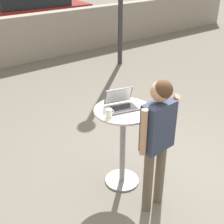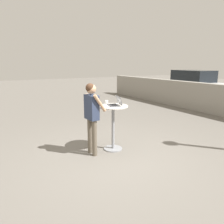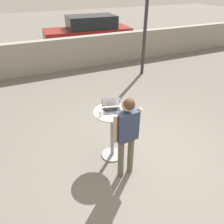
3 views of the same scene
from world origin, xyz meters
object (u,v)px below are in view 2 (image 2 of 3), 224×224
Objects in this scene: cafe_table at (113,121)px; parked_car_further_down at (194,84)px; laptop at (115,103)px; coffee_mug at (107,102)px; standing_person at (92,111)px.

cafe_table is 9.70m from parked_car_further_down.
laptop is at bearing 76.38° from cafe_table.
laptop is 0.27m from coffee_mug.
standing_person is (0.25, -0.52, -0.10)m from coffee_mug.
laptop reaches higher than coffee_mug.
coffee_mug is (-0.24, -0.04, 0.41)m from cafe_table.
standing_person is 0.36× the size of parked_car_further_down.
cafe_table is 0.42m from laptop.
coffee_mug reaches higher than cafe_table.
cafe_table is 9.95× the size of coffee_mug.
coffee_mug is 0.02× the size of parked_car_further_down.
parked_car_further_down reaches higher than cafe_table.
standing_person reaches higher than coffee_mug.
cafe_table is 0.24× the size of parked_car_further_down.
standing_person is 10.19m from parked_car_further_down.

